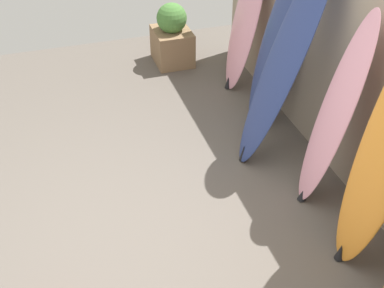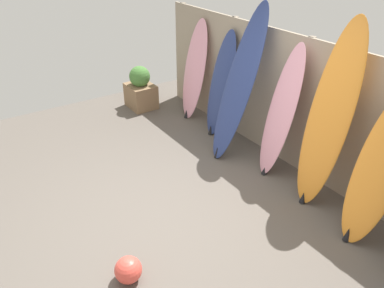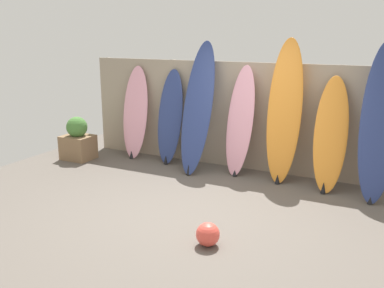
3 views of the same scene
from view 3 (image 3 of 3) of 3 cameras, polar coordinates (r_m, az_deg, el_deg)
name	(u,v)px [view 3 (image 3 of 3)]	position (r m, az deg, el deg)	size (l,w,h in m)	color
ground	(194,209)	(5.70, 0.30, -8.71)	(7.68, 7.68, 0.00)	#5B544C
fence_back	(248,117)	(7.22, 7.46, 3.63)	(6.08, 0.11, 1.80)	gray
surfboard_pink_0	(135,113)	(7.95, -7.57, 4.11)	(0.53, 0.46, 1.69)	pink
surfboard_navy_1	(170,118)	(7.55, -2.95, 3.53)	(0.47, 0.42, 1.66)	navy
surfboard_navy_2	(198,108)	(7.05, 0.77, 4.80)	(0.53, 0.81, 2.15)	navy
surfboard_pink_3	(240,122)	(6.93, 6.43, 2.97)	(0.50, 0.48, 1.77)	pink
surfboard_orange_4	(284,112)	(6.66, 12.22, 4.18)	(0.54, 0.50, 2.20)	orange
surfboard_orange_5	(331,135)	(6.53, 18.00, 1.17)	(0.54, 0.67, 1.67)	orange
surfboard_navy_6	(380,122)	(6.34, 23.79, 2.70)	(0.53, 0.74, 2.19)	navy
planter_box	(78,141)	(8.11, -14.99, 0.44)	(0.54, 0.46, 0.79)	#846647
beach_ball	(208,234)	(4.75, 2.12, -11.95)	(0.26, 0.26, 0.26)	#E54C3F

